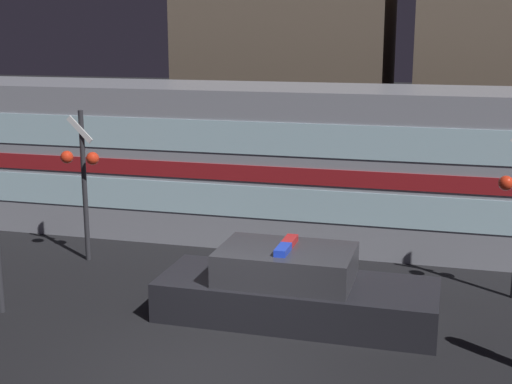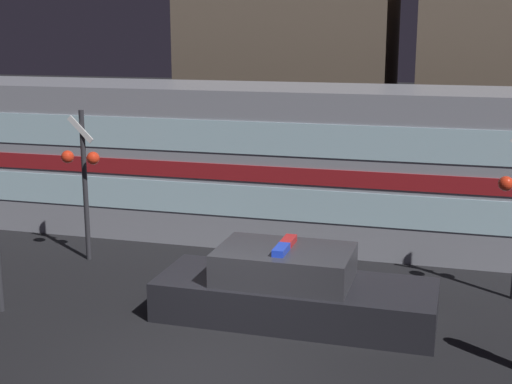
{
  "view_description": "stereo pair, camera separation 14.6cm",
  "coord_description": "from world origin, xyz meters",
  "views": [
    {
      "loc": [
        3.25,
        -9.18,
        4.99
      ],
      "look_at": [
        -0.53,
        4.87,
        1.64
      ],
      "focal_mm": 50.0,
      "sensor_mm": 36.0,
      "label": 1
    },
    {
      "loc": [
        3.39,
        -9.14,
        4.99
      ],
      "look_at": [
        -0.53,
        4.87,
        1.64
      ],
      "focal_mm": 50.0,
      "sensor_mm": 36.0,
      "label": 2
    }
  ],
  "objects": [
    {
      "name": "train",
      "position": [
        -1.95,
        7.4,
        1.82
      ],
      "size": [
        19.16,
        3.1,
        3.64
      ],
      "color": "gray",
      "rests_on": "ground_plane"
    },
    {
      "name": "police_car",
      "position": [
        0.84,
        2.33,
        0.51
      ],
      "size": [
        4.86,
        1.78,
        1.39
      ],
      "rotation": [
        0.0,
        0.0,
        -0.01
      ],
      "color": "black",
      "rests_on": "ground_plane"
    },
    {
      "name": "ground_plane",
      "position": [
        0.0,
        0.0,
        0.0
      ],
      "size": [
        120.0,
        120.0,
        0.0
      ],
      "primitive_type": "plane",
      "color": "black"
    },
    {
      "name": "building_left",
      "position": [
        -2.04,
        14.76,
        4.96
      ],
      "size": [
        6.74,
        4.88,
        9.92
      ],
      "color": "brown",
      "rests_on": "ground_plane"
    },
    {
      "name": "crossing_signal_far",
      "position": [
        -4.22,
        4.27,
        2.02
      ],
      "size": [
        0.88,
        0.33,
        3.3
      ],
      "color": "#2D2D33",
      "rests_on": "ground_plane"
    }
  ]
}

